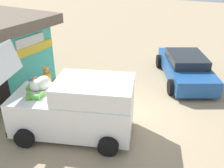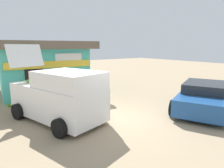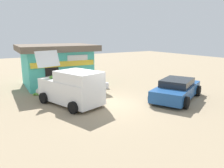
{
  "view_description": "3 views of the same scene",
  "coord_description": "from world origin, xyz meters",
  "px_view_note": "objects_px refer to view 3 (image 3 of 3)",
  "views": [
    {
      "loc": [
        -7.23,
        -2.88,
        5.27
      ],
      "look_at": [
        0.8,
        0.93,
        0.81
      ],
      "focal_mm": 40.24,
      "sensor_mm": 36.0,
      "label": 1
    },
    {
      "loc": [
        -4.07,
        -6.04,
        2.84
      ],
      "look_at": [
        0.87,
        1.02,
        1.19
      ],
      "focal_mm": 31.86,
      "sensor_mm": 36.0,
      "label": 2
    },
    {
      "loc": [
        -6.04,
        -10.24,
        3.88
      ],
      "look_at": [
        1.07,
        1.02,
        0.89
      ],
      "focal_mm": 35.56,
      "sensor_mm": 36.0,
      "label": 3
    }
  ],
  "objects_px": {
    "storefront_bar": "(57,64)",
    "parked_sedan": "(177,89)",
    "customer_bending": "(62,82)",
    "delivery_van": "(72,88)",
    "paint_bucket": "(107,85)",
    "unloaded_banana_pile": "(40,91)",
    "vendor_standing": "(76,80)"
  },
  "relations": [
    {
      "from": "storefront_bar",
      "to": "parked_sedan",
      "type": "xyz_separation_m",
      "value": [
        4.81,
        -7.74,
        -1.02
      ]
    },
    {
      "from": "parked_sedan",
      "to": "storefront_bar",
      "type": "bearing_deg",
      "value": 121.86
    },
    {
      "from": "storefront_bar",
      "to": "customer_bending",
      "type": "relative_size",
      "value": 3.85
    },
    {
      "from": "delivery_van",
      "to": "paint_bucket",
      "type": "distance_m",
      "value": 4.37
    },
    {
      "from": "delivery_van",
      "to": "customer_bending",
      "type": "xyz_separation_m",
      "value": [
        0.21,
        2.14,
        -0.08
      ]
    },
    {
      "from": "delivery_van",
      "to": "parked_sedan",
      "type": "bearing_deg",
      "value": -22.75
    },
    {
      "from": "customer_bending",
      "to": "paint_bucket",
      "type": "xyz_separation_m",
      "value": [
        3.42,
        0.17,
        -0.7
      ]
    },
    {
      "from": "parked_sedan",
      "to": "unloaded_banana_pile",
      "type": "relative_size",
      "value": 4.79
    },
    {
      "from": "storefront_bar",
      "to": "unloaded_banana_pile",
      "type": "bearing_deg",
      "value": -131.71
    },
    {
      "from": "parked_sedan",
      "to": "customer_bending",
      "type": "bearing_deg",
      "value": 140.65
    },
    {
      "from": "parked_sedan",
      "to": "paint_bucket",
      "type": "distance_m",
      "value": 5.2
    },
    {
      "from": "delivery_van",
      "to": "parked_sedan",
      "type": "xyz_separation_m",
      "value": [
        5.77,
        -2.42,
        -0.37
      ]
    },
    {
      "from": "paint_bucket",
      "to": "parked_sedan",
      "type": "bearing_deg",
      "value": -65.72
    },
    {
      "from": "storefront_bar",
      "to": "paint_bucket",
      "type": "height_order",
      "value": "storefront_bar"
    },
    {
      "from": "paint_bucket",
      "to": "vendor_standing",
      "type": "bearing_deg",
      "value": -173.39
    },
    {
      "from": "customer_bending",
      "to": "unloaded_banana_pile",
      "type": "distance_m",
      "value": 1.72
    },
    {
      "from": "delivery_van",
      "to": "parked_sedan",
      "type": "distance_m",
      "value": 6.26
    },
    {
      "from": "vendor_standing",
      "to": "storefront_bar",
      "type": "bearing_deg",
      "value": 92.74
    },
    {
      "from": "storefront_bar",
      "to": "parked_sedan",
      "type": "relative_size",
      "value": 1.21
    },
    {
      "from": "delivery_van",
      "to": "customer_bending",
      "type": "bearing_deg",
      "value": 84.34
    },
    {
      "from": "vendor_standing",
      "to": "paint_bucket",
      "type": "relative_size",
      "value": 3.94
    },
    {
      "from": "delivery_van",
      "to": "storefront_bar",
      "type": "bearing_deg",
      "value": 79.86
    },
    {
      "from": "unloaded_banana_pile",
      "to": "paint_bucket",
      "type": "height_order",
      "value": "unloaded_banana_pile"
    },
    {
      "from": "storefront_bar",
      "to": "delivery_van",
      "type": "relative_size",
      "value": 1.31
    },
    {
      "from": "delivery_van",
      "to": "customer_bending",
      "type": "height_order",
      "value": "delivery_van"
    },
    {
      "from": "storefront_bar",
      "to": "paint_bucket",
      "type": "bearing_deg",
      "value": -48.38
    },
    {
      "from": "delivery_van",
      "to": "unloaded_banana_pile",
      "type": "xyz_separation_m",
      "value": [
        -0.99,
        3.15,
        -0.78
      ]
    },
    {
      "from": "customer_bending",
      "to": "paint_bucket",
      "type": "relative_size",
      "value": 3.71
    },
    {
      "from": "storefront_bar",
      "to": "paint_bucket",
      "type": "distance_m",
      "value": 4.28
    },
    {
      "from": "customer_bending",
      "to": "delivery_van",
      "type": "bearing_deg",
      "value": -95.66
    },
    {
      "from": "vendor_standing",
      "to": "paint_bucket",
      "type": "distance_m",
      "value": 2.64
    },
    {
      "from": "customer_bending",
      "to": "vendor_standing",
      "type": "bearing_deg",
      "value": -7.64
    }
  ]
}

